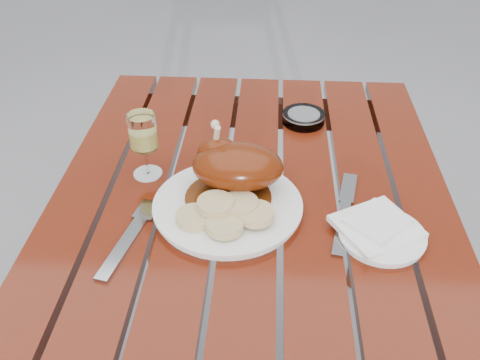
% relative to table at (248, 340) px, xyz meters
% --- Properties ---
extents(table, '(0.80, 1.20, 0.75)m').
position_rel_table_xyz_m(table, '(0.00, 0.00, 0.00)').
color(table, maroon).
rests_on(table, ground).
extents(dinner_plate, '(0.34, 0.34, 0.02)m').
position_rel_table_xyz_m(dinner_plate, '(-0.04, 0.02, 0.38)').
color(dinner_plate, white).
rests_on(dinner_plate, table).
extents(roast_duck, '(0.19, 0.18, 0.13)m').
position_rel_table_xyz_m(roast_duck, '(-0.03, 0.07, 0.44)').
color(roast_duck, '#502209').
rests_on(roast_duck, dinner_plate).
extents(bread_dumplings, '(0.18, 0.12, 0.03)m').
position_rel_table_xyz_m(bread_dumplings, '(-0.04, -0.03, 0.41)').
color(bread_dumplings, tan).
rests_on(bread_dumplings, dinner_plate).
extents(wine_glass, '(0.06, 0.06, 0.14)m').
position_rel_table_xyz_m(wine_glass, '(-0.22, 0.13, 0.45)').
color(wine_glass, '#F6E76F').
rests_on(wine_glass, table).
extents(side_plate, '(0.17, 0.17, 0.01)m').
position_rel_table_xyz_m(side_plate, '(0.24, -0.05, 0.38)').
color(side_plate, white).
rests_on(side_plate, table).
extents(napkin, '(0.18, 0.17, 0.01)m').
position_rel_table_xyz_m(napkin, '(0.23, -0.04, 0.39)').
color(napkin, white).
rests_on(napkin, side_plate).
extents(ashtray, '(0.13, 0.13, 0.03)m').
position_rel_table_xyz_m(ashtray, '(0.11, 0.37, 0.39)').
color(ashtray, '#B2B7BC').
rests_on(ashtray, table).
extents(fork, '(0.07, 0.20, 0.01)m').
position_rel_table_xyz_m(fork, '(-0.22, -0.09, 0.38)').
color(fork, gray).
rests_on(fork, table).
extents(knife, '(0.06, 0.21, 0.01)m').
position_rel_table_xyz_m(knife, '(0.18, 0.00, 0.38)').
color(knife, gray).
rests_on(knife, table).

